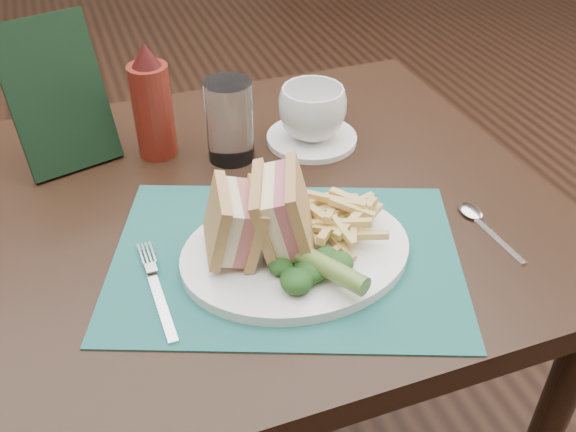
# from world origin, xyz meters

# --- Properties ---
(floor) EXTENTS (7.00, 7.00, 0.00)m
(floor) POSITION_xyz_m (0.00, 0.00, 0.00)
(floor) COLOR black
(floor) RESTS_ON ground
(table_main) EXTENTS (0.90, 0.75, 0.75)m
(table_main) POSITION_xyz_m (0.00, -0.50, 0.38)
(table_main) COLOR black
(table_main) RESTS_ON ground
(placemat) EXTENTS (0.53, 0.46, 0.00)m
(placemat) POSITION_xyz_m (0.02, -0.64, 0.75)
(placemat) COLOR #1B5954
(placemat) RESTS_ON table_main
(plate) EXTENTS (0.30, 0.24, 0.01)m
(plate) POSITION_xyz_m (0.03, -0.65, 0.76)
(plate) COLOR white
(plate) RESTS_ON placemat
(sandwich_half_a) EXTENTS (0.09, 0.11, 0.10)m
(sandwich_half_a) POSITION_xyz_m (-0.06, -0.62, 0.82)
(sandwich_half_a) COLOR tan
(sandwich_half_a) RESTS_ON plate
(sandwich_half_b) EXTENTS (0.11, 0.13, 0.11)m
(sandwich_half_b) POSITION_xyz_m (0.00, -0.63, 0.82)
(sandwich_half_b) COLOR tan
(sandwich_half_b) RESTS_ON plate
(kale_garnish) EXTENTS (0.11, 0.08, 0.03)m
(kale_garnish) POSITION_xyz_m (0.03, -0.70, 0.78)
(kale_garnish) COLOR #173B15
(kale_garnish) RESTS_ON plate
(pickle_spear) EXTENTS (0.08, 0.12, 0.03)m
(pickle_spear) POSITION_xyz_m (0.04, -0.71, 0.79)
(pickle_spear) COLOR #55762D
(pickle_spear) RESTS_ON plate
(fries_pile) EXTENTS (0.18, 0.20, 0.05)m
(fries_pile) POSITION_xyz_m (0.10, -0.63, 0.79)
(fries_pile) COLOR #DEC06F
(fries_pile) RESTS_ON plate
(fork) EXTENTS (0.04, 0.17, 0.01)m
(fork) POSITION_xyz_m (-0.15, -0.65, 0.76)
(fork) COLOR silver
(fork) RESTS_ON placemat
(spoon) EXTENTS (0.04, 0.15, 0.01)m
(spoon) POSITION_xyz_m (0.30, -0.68, 0.76)
(spoon) COLOR silver
(spoon) RESTS_ON table_main
(saucer) EXTENTS (0.20, 0.20, 0.01)m
(saucer) POSITION_xyz_m (0.16, -0.38, 0.76)
(saucer) COLOR white
(saucer) RESTS_ON table_main
(coffee_cup) EXTENTS (0.15, 0.15, 0.09)m
(coffee_cup) POSITION_xyz_m (0.16, -0.38, 0.80)
(coffee_cup) COLOR white
(coffee_cup) RESTS_ON saucer
(drinking_glass) EXTENTS (0.09, 0.09, 0.13)m
(drinking_glass) POSITION_xyz_m (0.02, -0.38, 0.81)
(drinking_glass) COLOR white
(drinking_glass) RESTS_ON table_main
(ketchup_bottle) EXTENTS (0.08, 0.08, 0.19)m
(ketchup_bottle) POSITION_xyz_m (-0.08, -0.33, 0.84)
(ketchup_bottle) COLOR maroon
(ketchup_bottle) RESTS_ON table_main
(check_presenter) EXTENTS (0.16, 0.12, 0.22)m
(check_presenter) POSITION_xyz_m (-0.22, -0.30, 0.86)
(check_presenter) COLOR black
(check_presenter) RESTS_ON table_main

